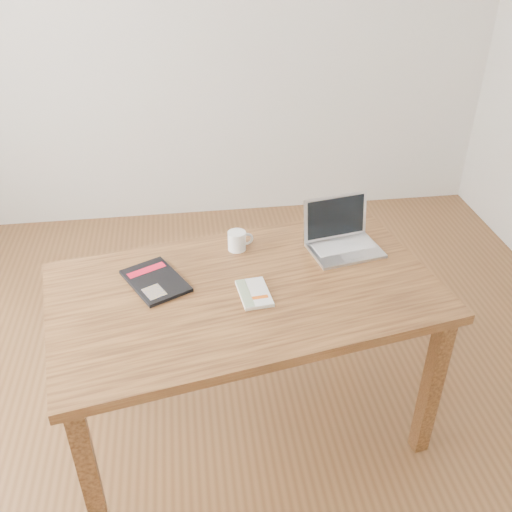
{
  "coord_description": "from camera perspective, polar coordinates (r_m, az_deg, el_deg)",
  "views": [
    {
      "loc": [
        -0.11,
        -1.73,
        2.02
      ],
      "look_at": [
        0.14,
        0.05,
        0.85
      ],
      "focal_mm": 40.0,
      "sensor_mm": 36.0,
      "label": 1
    }
  ],
  "objects": [
    {
      "name": "desk",
      "position": [
        2.2,
        -1.08,
        -5.09
      ],
      "size": [
        1.57,
        1.07,
        0.75
      ],
      "rotation": [
        0.0,
        0.0,
        0.19
      ],
      "color": "brown",
      "rests_on": "ground"
    },
    {
      "name": "black_guidebook",
      "position": [
        2.2,
        -10.03,
        -2.46
      ],
      "size": [
        0.28,
        0.32,
        0.01
      ],
      "rotation": [
        0.0,
        0.0,
        0.47
      ],
      "color": "black",
      "rests_on": "desk"
    },
    {
      "name": "laptop",
      "position": [
        2.39,
        8.56,
        1.81
      ],
      "size": [
        0.32,
        0.28,
        0.2
      ],
      "rotation": [
        0.0,
        0.0,
        0.19
      ],
      "color": "silver",
      "rests_on": "desk"
    },
    {
      "name": "coffee_mug",
      "position": [
        2.35,
        -1.86,
        1.58
      ],
      "size": [
        0.11,
        0.08,
        0.08
      ],
      "rotation": [
        0.0,
        0.0,
        0.17
      ],
      "color": "white",
      "rests_on": "desk"
    },
    {
      "name": "white_guidebook",
      "position": [
        2.1,
        -0.19,
        -3.75
      ],
      "size": [
        0.13,
        0.19,
        0.02
      ],
      "rotation": [
        0.0,
        0.0,
        0.1
      ],
      "color": "silver",
      "rests_on": "desk"
    },
    {
      "name": "room",
      "position": [
        1.85,
        -6.3,
        11.86
      ],
      "size": [
        4.04,
        4.04,
        2.7
      ],
      "color": "brown",
      "rests_on": "ground"
    }
  ]
}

